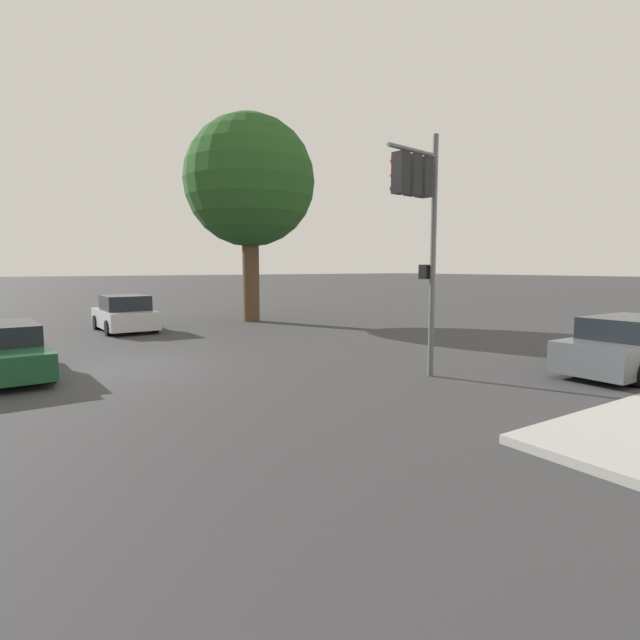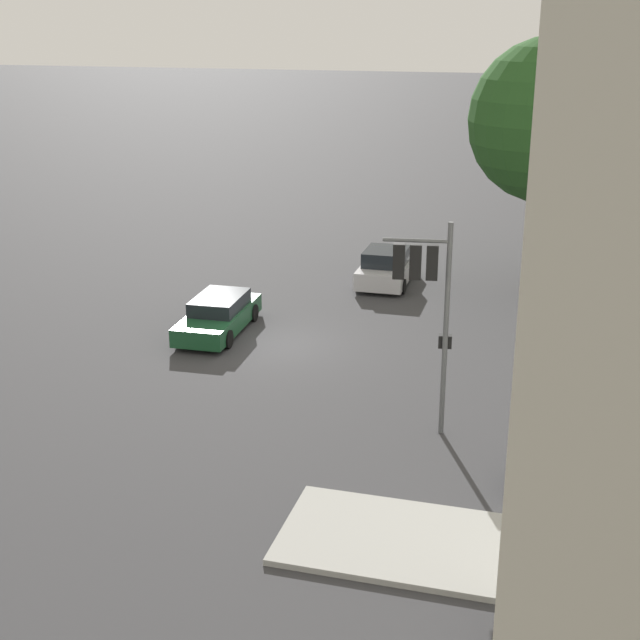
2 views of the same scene
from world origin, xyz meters
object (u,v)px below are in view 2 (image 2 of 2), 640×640
(traffic_signal, at_px, (425,283))
(crossing_car_1, at_px, (219,315))
(street_tree, at_px, (550,122))
(parked_car_0, at_px, (622,478))
(crossing_car_0, at_px, (386,268))

(traffic_signal, bearing_deg, crossing_car_1, 45.98)
(street_tree, relative_size, parked_car_0, 2.11)
(crossing_car_0, height_order, crossing_car_1, crossing_car_0)
(street_tree, xyz_separation_m, crossing_car_1, (7.96, -10.67, -6.17))
(street_tree, bearing_deg, parked_car_0, 9.05)
(crossing_car_0, bearing_deg, street_tree, -85.48)
(traffic_signal, distance_m, parked_car_0, 6.69)
(crossing_car_1, relative_size, parked_car_0, 0.99)
(crossing_car_0, relative_size, parked_car_0, 0.83)
(parked_car_0, bearing_deg, crossing_car_1, 147.03)
(crossing_car_1, bearing_deg, parked_car_0, 55.12)
(traffic_signal, xyz_separation_m, crossing_car_0, (-13.39, -3.68, -3.48))
(street_tree, xyz_separation_m, parked_car_0, (16.51, 2.63, -6.11))
(street_tree, relative_size, crossing_car_1, 2.12)
(crossing_car_1, height_order, parked_car_0, parked_car_0)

